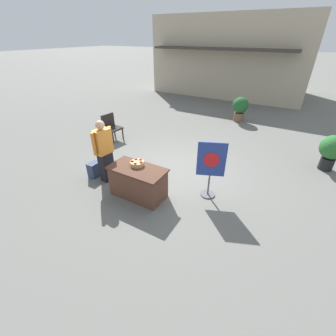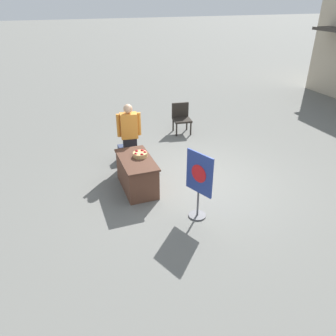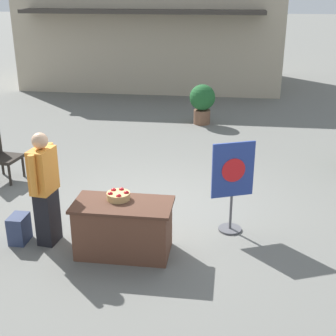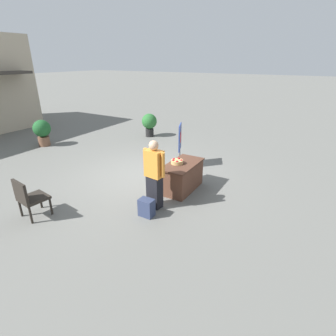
% 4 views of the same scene
% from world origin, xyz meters
% --- Properties ---
extents(ground_plane, '(120.00, 120.00, 0.00)m').
position_xyz_m(ground_plane, '(0.00, 0.00, 0.00)').
color(ground_plane, slate).
extents(display_table, '(1.37, 0.71, 0.77)m').
position_xyz_m(display_table, '(-0.24, -1.40, 0.39)').
color(display_table, brown).
rests_on(display_table, ground_plane).
extents(apple_basket, '(0.32, 0.32, 0.13)m').
position_xyz_m(apple_basket, '(-0.32, -1.28, 0.83)').
color(apple_basket, tan).
rests_on(apple_basket, display_table).
extents(person_visitor, '(0.31, 0.61, 1.68)m').
position_xyz_m(person_visitor, '(-1.40, -1.25, 0.86)').
color(person_visitor, black).
rests_on(person_visitor, ground_plane).
extents(backpack, '(0.24, 0.34, 0.42)m').
position_xyz_m(backpack, '(-1.83, -1.31, 0.21)').
color(backpack, '#2D3856').
rests_on(backpack, ground_plane).
extents(poster_board, '(0.62, 0.36, 1.43)m').
position_xyz_m(poster_board, '(1.24, -0.54, 0.80)').
color(poster_board, '#4C4C51').
rests_on(poster_board, ground_plane).
extents(patio_chair, '(0.62, 0.62, 0.94)m').
position_xyz_m(patio_chair, '(-3.20, 0.91, 0.53)').
color(patio_chair, '#28231E').
rests_on(patio_chair, ground_plane).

